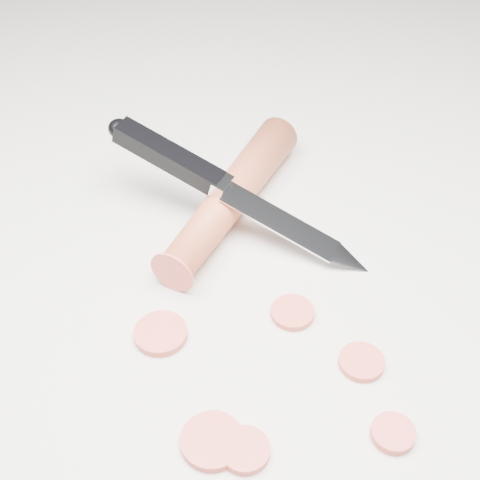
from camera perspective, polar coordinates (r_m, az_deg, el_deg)
ground at (r=0.50m, az=1.68°, el=-6.38°), size 2.40×2.40×0.00m
carrot at (r=0.57m, az=-0.72°, el=3.80°), size 0.18×0.14×0.03m
carrot_slice_0 at (r=0.49m, az=-6.78°, el=-7.93°), size 0.04×0.04×0.01m
carrot_slice_1 at (r=0.45m, az=12.93°, el=-15.78°), size 0.03×0.03×0.01m
carrot_slice_2 at (r=0.44m, az=-2.39°, el=-16.74°), size 0.04×0.04×0.01m
carrot_slice_3 at (r=0.50m, az=4.51°, el=-6.19°), size 0.03×0.03×0.01m
carrot_slice_4 at (r=0.44m, az=0.42°, el=-17.49°), size 0.03×0.03×0.01m
carrot_slice_5 at (r=0.48m, az=10.34°, el=-10.20°), size 0.03×0.03×0.01m
kitchen_knife at (r=0.54m, az=-0.33°, el=4.19°), size 0.16×0.21×0.08m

